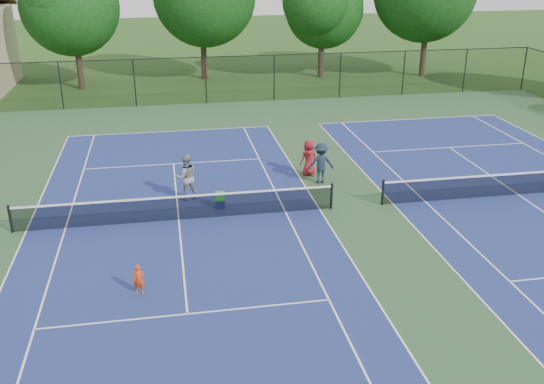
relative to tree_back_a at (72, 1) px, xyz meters
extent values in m
plane|color=#234716|center=(13.00, -24.00, -6.04)|extent=(140.00, 140.00, 0.00)
cube|color=#2F522E|center=(13.00, -24.00, -6.03)|extent=(36.00, 36.00, 0.01)
cube|color=navy|center=(6.00, -24.00, -6.03)|extent=(10.97, 23.77, 0.00)
cube|color=white|center=(6.00, -12.11, -6.02)|extent=(10.97, 0.06, 0.00)
cube|color=white|center=(0.52, -24.00, -6.02)|extent=(0.06, 23.77, 0.00)
cube|color=white|center=(11.48, -24.00, -6.02)|extent=(0.06, 23.77, 0.00)
cube|color=white|center=(1.88, -24.00, -6.02)|extent=(0.06, 23.77, 0.00)
cube|color=white|center=(10.12, -24.00, -6.02)|extent=(0.06, 23.77, 0.00)
cube|color=white|center=(6.00, -17.60, -6.02)|extent=(8.23, 0.06, 0.00)
cube|color=white|center=(6.00, -30.40, -6.02)|extent=(8.23, 0.06, 0.00)
cube|color=white|center=(6.00, -24.00, -6.02)|extent=(0.06, 12.80, 0.00)
cylinder|color=black|center=(0.05, -24.00, -5.50)|extent=(0.10, 0.10, 1.07)
cylinder|color=black|center=(11.95, -24.00, -5.50)|extent=(0.10, 0.10, 1.07)
cube|color=black|center=(6.00, -24.00, -5.57)|extent=(11.90, 0.01, 0.90)
cube|color=white|center=(6.00, -24.00, -5.09)|extent=(11.90, 0.04, 0.07)
cube|color=navy|center=(20.00, -24.00, -6.03)|extent=(10.97, 23.77, 0.00)
cube|color=white|center=(20.00, -12.11, -6.02)|extent=(10.97, 0.06, 0.00)
cube|color=white|center=(14.52, -24.00, -6.02)|extent=(0.06, 23.77, 0.00)
cube|color=white|center=(15.88, -24.00, -6.02)|extent=(0.06, 23.77, 0.00)
cube|color=white|center=(20.00, -17.60, -6.02)|extent=(8.23, 0.06, 0.00)
cube|color=white|center=(20.00, -24.00, -6.02)|extent=(0.06, 12.80, 0.00)
cylinder|color=black|center=(14.05, -24.00, -5.50)|extent=(0.10, 0.10, 1.07)
cube|color=black|center=(20.00, -24.00, -5.57)|extent=(11.90, 0.01, 0.90)
cube|color=white|center=(20.00, -24.00, -5.09)|extent=(11.90, 0.04, 0.07)
cylinder|color=black|center=(-0.50, -6.00, -4.54)|extent=(0.08, 0.08, 3.00)
cylinder|color=black|center=(4.00, -6.00, -4.54)|extent=(0.08, 0.08, 3.00)
cylinder|color=black|center=(8.50, -6.00, -4.54)|extent=(0.08, 0.08, 3.00)
cylinder|color=black|center=(13.00, -6.00, -4.54)|extent=(0.08, 0.08, 3.00)
cylinder|color=black|center=(17.50, -6.00, -4.54)|extent=(0.08, 0.08, 3.00)
cylinder|color=black|center=(22.00, -6.00, -4.54)|extent=(0.08, 0.08, 3.00)
cylinder|color=black|center=(26.50, -6.00, -4.54)|extent=(0.08, 0.08, 3.00)
cylinder|color=black|center=(31.00, -6.00, -4.54)|extent=(0.08, 0.08, 3.00)
cube|color=black|center=(13.00, -6.00, -4.54)|extent=(36.00, 0.01, 3.00)
cube|color=black|center=(13.00, -6.00, -3.04)|extent=(36.00, 0.05, 0.05)
cylinder|color=#2D2116|center=(0.00, 0.00, -4.15)|extent=(0.44, 0.44, 3.78)
sphere|color=#0E330E|center=(0.00, 0.00, -0.39)|extent=(6.80, 6.80, 6.80)
cylinder|color=#2D2116|center=(9.00, 2.00, -3.97)|extent=(0.44, 0.44, 4.14)
cylinder|color=#2D2116|center=(18.00, 1.00, -4.33)|extent=(0.44, 0.44, 3.42)
sphere|color=#0E330E|center=(18.00, 1.00, -0.97)|extent=(6.00, 6.00, 6.00)
sphere|color=#0E330E|center=(18.00, 1.00, -0.27)|extent=(4.92, 4.92, 4.92)
cylinder|color=#2D2116|center=(26.00, 0.00, -3.88)|extent=(0.44, 0.44, 4.32)
imported|color=red|center=(4.67, -29.02, -5.57)|extent=(0.37, 0.27, 0.94)
imported|color=gray|center=(6.43, -21.99, -5.08)|extent=(1.06, 0.89, 1.92)
imported|color=#192539|center=(12.24, -21.18, -5.14)|extent=(1.21, 0.75, 1.80)
imported|color=maroon|center=(11.96, -20.15, -5.22)|extent=(0.94, 0.78, 1.64)
cube|color=navy|center=(7.67, -23.12, -5.89)|extent=(0.41, 0.35, 0.29)
cube|color=green|center=(7.67, -23.12, -5.56)|extent=(0.38, 0.32, 0.37)
camera|label=1|loc=(5.76, -45.05, 3.60)|focal=40.00mm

